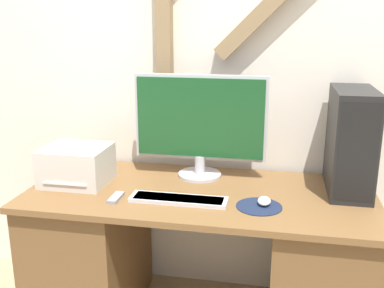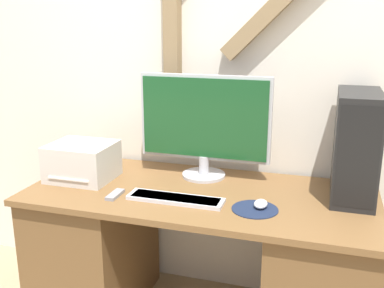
{
  "view_description": "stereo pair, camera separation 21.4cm",
  "coord_description": "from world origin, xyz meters",
  "px_view_note": "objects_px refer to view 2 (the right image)",
  "views": [
    {
      "loc": [
        0.36,
        -1.65,
        1.57
      ],
      "look_at": [
        -0.04,
        0.38,
        0.99
      ],
      "focal_mm": 42.0,
      "sensor_mm": 36.0,
      "label": 1
    },
    {
      "loc": [
        0.57,
        -1.6,
        1.57
      ],
      "look_at": [
        -0.04,
        0.38,
        0.99
      ],
      "focal_mm": 42.0,
      "sensor_mm": 36.0,
      "label": 2
    }
  ],
  "objects_px": {
    "monitor": "(204,122)",
    "remote_control": "(115,195)",
    "keyboard": "(175,199)",
    "printer": "(82,161)",
    "mouse": "(261,204)",
    "computer_tower": "(356,146)"
  },
  "relations": [
    {
      "from": "keyboard",
      "to": "mouse",
      "type": "height_order",
      "value": "mouse"
    },
    {
      "from": "keyboard",
      "to": "printer",
      "type": "height_order",
      "value": "printer"
    },
    {
      "from": "monitor",
      "to": "remote_control",
      "type": "bearing_deg",
      "value": -129.5
    },
    {
      "from": "monitor",
      "to": "printer",
      "type": "distance_m",
      "value": 0.67
    },
    {
      "from": "printer",
      "to": "computer_tower",
      "type": "bearing_deg",
      "value": 6.59
    },
    {
      "from": "monitor",
      "to": "remote_control",
      "type": "relative_size",
      "value": 5.48
    },
    {
      "from": "keyboard",
      "to": "printer",
      "type": "xyz_separation_m",
      "value": [
        -0.57,
        0.14,
        0.08
      ]
    },
    {
      "from": "mouse",
      "to": "printer",
      "type": "xyz_separation_m",
      "value": [
        -0.96,
        0.11,
        0.07
      ]
    },
    {
      "from": "keyboard",
      "to": "monitor",
      "type": "bearing_deg",
      "value": 84.6
    },
    {
      "from": "keyboard",
      "to": "computer_tower",
      "type": "xyz_separation_m",
      "value": [
        0.78,
        0.3,
        0.24
      ]
    },
    {
      "from": "computer_tower",
      "to": "printer",
      "type": "relative_size",
      "value": 1.55
    },
    {
      "from": "keyboard",
      "to": "mouse",
      "type": "bearing_deg",
      "value": 4.6
    },
    {
      "from": "mouse",
      "to": "remote_control",
      "type": "xyz_separation_m",
      "value": [
        -0.68,
        -0.06,
        -0.01
      ]
    },
    {
      "from": "monitor",
      "to": "remote_control",
      "type": "distance_m",
      "value": 0.59
    },
    {
      "from": "monitor",
      "to": "computer_tower",
      "type": "relative_size",
      "value": 1.39
    },
    {
      "from": "monitor",
      "to": "mouse",
      "type": "xyz_separation_m",
      "value": [
        0.36,
        -0.33,
        -0.28
      ]
    },
    {
      "from": "monitor",
      "to": "printer",
      "type": "bearing_deg",
      "value": -159.61
    },
    {
      "from": "mouse",
      "to": "printer",
      "type": "distance_m",
      "value": 0.97
    },
    {
      "from": "remote_control",
      "to": "monitor",
      "type": "bearing_deg",
      "value": 50.5
    },
    {
      "from": "monitor",
      "to": "computer_tower",
      "type": "height_order",
      "value": "monitor"
    },
    {
      "from": "keyboard",
      "to": "remote_control",
      "type": "xyz_separation_m",
      "value": [
        -0.29,
        -0.03,
        -0.0
      ]
    },
    {
      "from": "monitor",
      "to": "mouse",
      "type": "distance_m",
      "value": 0.56
    }
  ]
}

